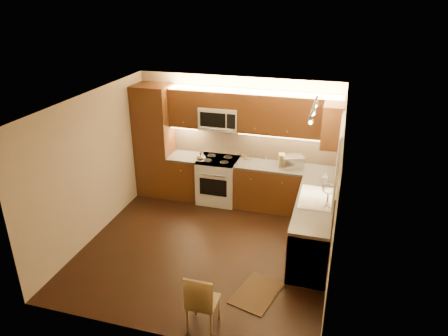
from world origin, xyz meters
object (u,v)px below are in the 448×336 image
(stove, at_px, (218,180))
(soap_bottle, at_px, (325,178))
(kettle, at_px, (201,156))
(knife_block, at_px, (282,160))
(dining_chair, at_px, (203,300))
(toaster_oven, at_px, (292,162))
(microwave, at_px, (220,118))
(sink, at_px, (316,194))

(stove, distance_m, soap_bottle, 2.22)
(stove, bearing_deg, kettle, -140.40)
(kettle, bearing_deg, knife_block, 1.14)
(kettle, height_order, dining_chair, kettle)
(toaster_oven, xyz_separation_m, knife_block, (-0.21, 0.02, 0.00))
(microwave, xyz_separation_m, sink, (2.00, -1.26, -0.74))
(kettle, bearing_deg, dining_chair, -80.08)
(knife_block, bearing_deg, toaster_oven, -20.49)
(knife_block, relative_size, dining_chair, 0.28)
(microwave, bearing_deg, toaster_oven, -4.19)
(knife_block, height_order, soap_bottle, knife_block)
(toaster_oven, distance_m, knife_block, 0.21)
(toaster_oven, height_order, soap_bottle, toaster_oven)
(knife_block, bearing_deg, dining_chair, -111.00)
(toaster_oven, xyz_separation_m, soap_bottle, (0.64, -0.54, -0.02))
(sink, relative_size, knife_block, 3.60)
(soap_bottle, relative_size, dining_chair, 0.23)
(stove, relative_size, soap_bottle, 4.79)
(stove, xyz_separation_m, soap_bottle, (2.10, -0.51, 0.54))
(stove, relative_size, dining_chair, 1.09)
(toaster_oven, bearing_deg, stove, 158.11)
(soap_bottle, bearing_deg, sink, -103.68)
(sink, bearing_deg, dining_chair, -117.69)
(sink, distance_m, dining_chair, 2.60)
(kettle, xyz_separation_m, toaster_oven, (1.73, 0.25, -0.01))
(sink, relative_size, soap_bottle, 4.48)
(sink, height_order, toaster_oven, toaster_oven)
(sink, relative_size, toaster_oven, 2.22)
(kettle, height_order, toaster_oven, kettle)
(dining_chair, bearing_deg, kettle, 109.23)
(soap_bottle, bearing_deg, knife_block, 141.63)
(microwave, relative_size, soap_bottle, 3.96)
(kettle, relative_size, dining_chair, 0.26)
(toaster_oven, bearing_deg, sink, -87.82)
(toaster_oven, height_order, dining_chair, toaster_oven)
(kettle, bearing_deg, sink, -30.81)
(stove, distance_m, kettle, 0.67)
(sink, xyz_separation_m, knife_block, (-0.75, 1.18, 0.04))
(dining_chair, bearing_deg, stove, 103.80)
(kettle, bearing_deg, stove, 30.45)
(kettle, bearing_deg, toaster_oven, -0.86)
(stove, distance_m, microwave, 1.27)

